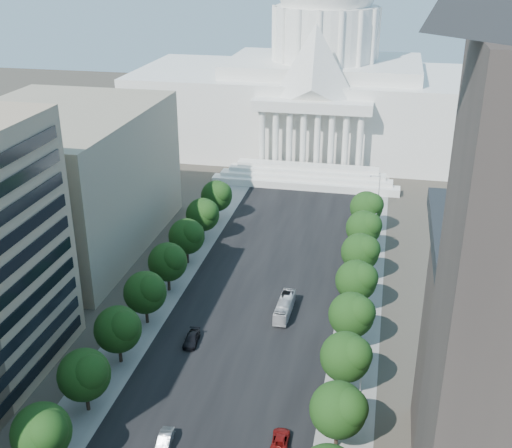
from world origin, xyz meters
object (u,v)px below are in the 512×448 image
Objects in this scene: car_silver at (165,441)px; city_bus at (285,307)px; car_red at (280,440)px; car_dark_b at (192,339)px.

car_silver is 38.03m from city_bus.
car_silver is 15.63m from car_red.
city_bus is (-5.00, 33.03, 0.74)m from car_red.
car_red is at bearing -80.07° from city_bus.
city_bus is at bearing -84.52° from car_red.
city_bus is (10.21, 36.63, 0.61)m from car_silver.
city_bus reaches higher than car_red.
car_silver is at bearing -85.22° from car_dark_b.
car_red is at bearing 7.72° from car_silver.
car_silver is 0.92× the size of car_dark_b.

